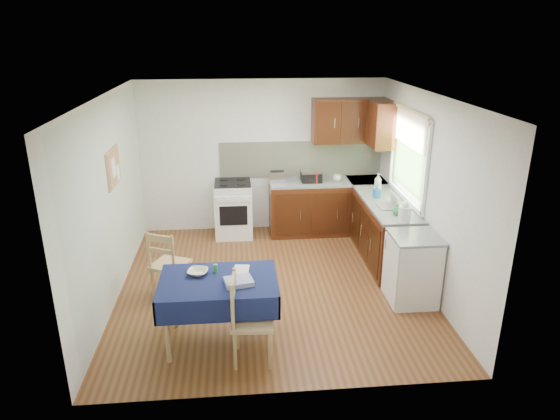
{
  "coord_description": "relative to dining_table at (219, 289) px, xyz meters",
  "views": [
    {
      "loc": [
        -0.44,
        -5.92,
        3.24
      ],
      "look_at": [
        0.11,
        0.05,
        1.05
      ],
      "focal_mm": 32.0,
      "sensor_mm": 36.0,
      "label": 1
    }
  ],
  "objects": [
    {
      "name": "spice_jar",
      "position": [
        -0.03,
        0.17,
        0.15
      ],
      "size": [
        0.05,
        0.05,
        0.09
      ],
      "primitive_type": "cylinder",
      "color": "#268D3A",
      "rests_on": "dining_table"
    },
    {
      "name": "dining_table",
      "position": [
        0.0,
        0.0,
        0.0
      ],
      "size": [
        1.25,
        0.84,
        0.75
      ],
      "rotation": [
        0.0,
        0.0,
        0.08
      ],
      "color": "#0E0F3A",
      "rests_on": "ground"
    },
    {
      "name": "kettle",
      "position": [
        2.36,
        1.11,
        0.37
      ],
      "size": [
        0.16,
        0.16,
        0.27
      ],
      "color": "white",
      "rests_on": "worktop_right"
    },
    {
      "name": "wall_right",
      "position": [
        2.66,
        1.21,
        0.6
      ],
      "size": [
        0.02,
        4.2,
        2.5
      ],
      "primitive_type": "cube",
      "color": "silver",
      "rests_on": "ground"
    },
    {
      "name": "corkboard",
      "position": [
        -1.31,
        1.51,
        0.95
      ],
      "size": [
        0.04,
        0.62,
        0.47
      ],
      "color": "tan",
      "rests_on": "wall_left"
    },
    {
      "name": "wall_back",
      "position": [
        0.66,
        3.31,
        0.6
      ],
      "size": [
        4.0,
        0.02,
        2.5
      ],
      "primitive_type": "cube",
      "color": "silver",
      "rests_on": "ground"
    },
    {
      "name": "cup",
      "position": [
        1.86,
        2.94,
        0.3
      ],
      "size": [
        0.16,
        0.16,
        0.11
      ],
      "primitive_type": "imported",
      "rotation": [
        0.0,
        0.0,
        0.25
      ],
      "color": "white",
      "rests_on": "worktop_back"
    },
    {
      "name": "wall_left",
      "position": [
        -1.34,
        1.21,
        0.6
      ],
      "size": [
        0.02,
        4.2,
        2.5
      ],
      "primitive_type": "cube",
      "color": "silver",
      "rests_on": "ground"
    },
    {
      "name": "toaster",
      "position": [
        0.88,
        2.98,
        0.34
      ],
      "size": [
        0.26,
        0.16,
        0.2
      ],
      "rotation": [
        0.0,
        0.0,
        -0.14
      ],
      "color": "silver",
      "rests_on": "worktop_back"
    },
    {
      "name": "base_cabinets",
      "position": [
        2.02,
        2.46,
        -0.22
      ],
      "size": [
        1.9,
        2.3,
        0.86
      ],
      "color": "#331808",
      "rests_on": "ground"
    },
    {
      "name": "splashback",
      "position": [
        1.31,
        3.29,
        0.55
      ],
      "size": [
        2.7,
        0.02,
        0.6
      ],
      "primitive_type": "cube",
      "color": "beige",
      "rests_on": "wall_back"
    },
    {
      "name": "tea_towel",
      "position": [
        0.22,
        -0.11,
        0.13
      ],
      "size": [
        0.33,
        0.28,
        0.05
      ],
      "primitive_type": "cube",
      "rotation": [
        0.0,
        0.0,
        0.21
      ],
      "color": "navy",
      "rests_on": "dining_table"
    },
    {
      "name": "sandwich_press",
      "position": [
        1.44,
        2.98,
        0.34
      ],
      "size": [
        0.32,
        0.28,
        0.19
      ],
      "rotation": [
        0.0,
        0.0,
        -0.32
      ],
      "color": "black",
      "rests_on": "worktop_back"
    },
    {
      "name": "floor",
      "position": [
        0.66,
        1.21,
        -0.65
      ],
      "size": [
        4.2,
        4.2,
        0.0
      ],
      "primitive_type": "plane",
      "color": "#543016",
      "rests_on": "ground"
    },
    {
      "name": "worktop_corner",
      "position": [
        2.36,
        3.01,
        0.23
      ],
      "size": [
        0.6,
        0.6,
        0.04
      ],
      "primitive_type": "cube",
      "color": "slate",
      "rests_on": "base_cabinets"
    },
    {
      "name": "wall_front",
      "position": [
        0.66,
        -0.89,
        0.6
      ],
      "size": [
        4.0,
        0.02,
        2.5
      ],
      "primitive_type": "cube",
      "color": "silver",
      "rests_on": "ground"
    },
    {
      "name": "worktop_back",
      "position": [
        1.71,
        3.01,
        0.23
      ],
      "size": [
        1.9,
        0.6,
        0.04
      ],
      "primitive_type": "cube",
      "color": "slate",
      "rests_on": "base_cabinets"
    },
    {
      "name": "dish_rack",
      "position": [
        2.4,
        1.66,
        0.28
      ],
      "size": [
        0.43,
        0.33,
        0.21
      ],
      "rotation": [
        0.0,
        0.0,
        -0.05
      ],
      "color": "gray",
      "rests_on": "worktop_right"
    },
    {
      "name": "soap_bottle_a",
      "position": [
        2.36,
        2.34,
        0.4
      ],
      "size": [
        0.16,
        0.16,
        0.29
      ],
      "primitive_type": "imported",
      "rotation": [
        0.0,
        0.0,
        0.79
      ],
      "color": "white",
      "rests_on": "worktop_right"
    },
    {
      "name": "book",
      "position": [
        0.17,
        0.2,
        0.11
      ],
      "size": [
        0.19,
        0.24,
        0.02
      ],
      "primitive_type": "imported",
      "rotation": [
        0.0,
        0.0,
        -0.11
      ],
      "color": "white",
      "rests_on": "dining_table"
    },
    {
      "name": "chair_near",
      "position": [
        0.29,
        -0.35,
        -0.14
      ],
      "size": [
        0.46,
        0.46,
        0.96
      ],
      "rotation": [
        0.0,
        0.0,
        1.49
      ],
      "color": "tan",
      "rests_on": "ground"
    },
    {
      "name": "ceiling",
      "position": [
        0.66,
        1.21,
        1.85
      ],
      "size": [
        4.0,
        4.2,
        0.02
      ],
      "primitive_type": "cube",
      "color": "silver",
      "rests_on": "wall_back"
    },
    {
      "name": "window",
      "position": [
        2.64,
        1.91,
        1.0
      ],
      "size": [
        0.04,
        1.48,
        1.26
      ],
      "color": "#335523",
      "rests_on": "wall_right"
    },
    {
      "name": "sauce_bottle",
      "position": [
        1.51,
        2.86,
        0.35
      ],
      "size": [
        0.04,
        0.04,
        0.2
      ],
      "primitive_type": "cylinder",
      "color": "red",
      "rests_on": "worktop_back"
    },
    {
      "name": "stove",
      "position": [
        0.16,
        3.01,
        -0.19
      ],
      "size": [
        0.6,
        0.61,
        0.92
      ],
      "color": "white",
      "rests_on": "ground"
    },
    {
      "name": "soap_bottle_c",
      "position": [
        2.34,
        1.34,
        0.33
      ],
      "size": [
        0.17,
        0.17,
        0.15
      ],
      "primitive_type": "imported",
      "rotation": [
        0.0,
        0.0,
        3.82
      ],
      "color": "#238039",
      "rests_on": "worktop_right"
    },
    {
      "name": "fridge",
      "position": [
        2.36,
        0.66,
        -0.21
      ],
      "size": [
        0.58,
        0.6,
        0.89
      ],
      "color": "white",
      "rests_on": "ground"
    },
    {
      "name": "chair_far",
      "position": [
        -0.66,
        1.01,
        -0.15
      ],
      "size": [
        0.55,
        0.55,
        0.93
      ],
      "rotation": [
        0.0,
        0.0,
        2.71
      ],
      "color": "tan",
      "rests_on": "ground"
    },
    {
      "name": "worktop_right",
      "position": [
        2.36,
        1.86,
        0.23
      ],
      "size": [
        0.6,
        1.7,
        0.04
      ],
      "primitive_type": "cube",
      "color": "slate",
      "rests_on": "base_cabinets"
    },
    {
      "name": "upper_cabinets",
      "position": [
        2.19,
        3.01,
        1.2
      ],
      "size": [
        1.2,
        0.85,
        0.7
      ],
      "color": "#331808",
      "rests_on": "wall_back"
    },
    {
      "name": "yellow_packet",
      "position": [
        1.42,
        3.1,
        0.33
      ],
      "size": [
        0.14,
        0.11,
        0.16
      ],
      "primitive_type": "cube",
      "rotation": [
        0.0,
        0.0,
        -0.27
      ],
      "color": "yellow",
      "rests_on": "worktop_back"
    },
    {
      "name": "soap_bottle_b",
      "position": [
        2.27,
        2.07,
        0.35
      ],
      "size": [
        0.11,
        0.11,
        0.2
      ],
      "primitive_type": "imported",
      "rotation": [
        0.0,
        0.0,
        1.83
      ],
      "color": "blue",
      "rests_on": "worktop_right"
    },
    {
      "name": "plate_bowl",
      "position": [
        -0.22,
        0.14,
        0.13
      ],
      "size": [
        0.26,
        0.26,
        0.05
      ],
      "primitive_type": "imported",
      "rotation": [
        0.0,
        0.0,
        -0.22
      ],
      "color": "beige",
      "rests_on": "dining_table"
    }
  ]
}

